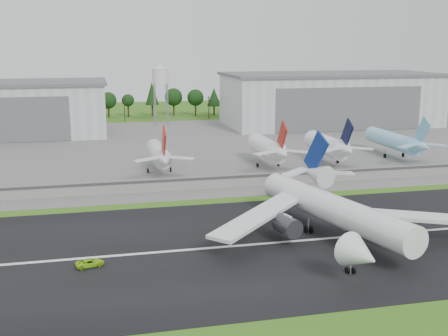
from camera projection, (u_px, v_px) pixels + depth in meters
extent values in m
plane|color=#2E6417|center=(309.00, 260.00, 102.17)|extent=(600.00, 600.00, 0.00)
cube|color=black|center=(291.00, 242.00, 111.67)|extent=(320.00, 60.00, 0.10)
cube|color=white|center=(291.00, 241.00, 111.66)|extent=(220.00, 1.00, 0.02)
cube|color=slate|center=(194.00, 146.00, 216.35)|extent=(320.00, 150.00, 0.10)
cube|color=gray|center=(236.00, 181.00, 154.13)|extent=(240.00, 0.50, 3.50)
cube|color=#38383A|center=(236.00, 177.00, 153.58)|extent=(240.00, 0.12, 0.70)
cube|color=silver|center=(330.00, 100.00, 273.09)|extent=(100.00, 45.00, 24.00)
cube|color=#595B60|center=(331.00, 74.00, 270.38)|extent=(102.00, 47.00, 1.20)
cube|color=#595B60|center=(350.00, 109.00, 251.95)|extent=(70.00, 0.30, 19.68)
cylinder|color=#99999E|center=(156.00, 105.00, 271.46)|extent=(0.50, 0.50, 20.00)
cylinder|color=#99999E|center=(166.00, 103.00, 278.49)|extent=(0.50, 0.50, 20.00)
cylinder|color=silver|center=(160.00, 76.00, 272.07)|extent=(8.00, 8.00, 7.00)
cone|color=silver|center=(160.00, 66.00, 271.06)|extent=(8.40, 8.40, 2.40)
cylinder|color=white|center=(333.00, 209.00, 112.30)|extent=(16.27, 44.10, 5.80)
cone|color=white|center=(361.00, 255.00, 87.89)|extent=(7.08, 7.22, 5.80)
cone|color=white|center=(315.00, 174.00, 137.92)|extent=(7.52, 10.07, 5.51)
cube|color=navy|center=(316.00, 153.00, 136.29)|extent=(2.79, 9.38, 11.13)
cube|color=white|center=(411.00, 216.00, 110.26)|extent=(28.48, 12.11, 2.65)
cylinder|color=#333338|center=(385.00, 226.00, 109.24)|extent=(5.02, 6.26, 3.80)
cube|color=white|center=(336.00, 173.00, 137.26)|extent=(9.20, 3.82, 0.98)
cube|color=white|center=(259.00, 216.00, 110.77)|extent=(24.47, 22.81, 2.65)
cylinder|color=#333338|center=(287.00, 226.00, 109.56)|extent=(5.02, 6.26, 3.80)
cube|color=white|center=(295.00, 172.00, 137.43)|extent=(9.33, 7.48, 0.98)
cube|color=#99999E|center=(336.00, 237.00, 109.36)|extent=(16.96, 31.53, 3.20)
cylinder|color=black|center=(308.00, 230.00, 116.46)|extent=(0.75, 1.55, 1.50)
imported|color=#92D619|center=(90.00, 263.00, 98.92)|extent=(5.44, 3.48, 1.40)
cylinder|color=silver|center=(158.00, 153.00, 173.06)|extent=(5.19, 24.00, 5.19)
cone|color=silver|center=(164.00, 160.00, 158.10)|extent=(4.93, 7.00, 4.93)
cube|color=#AB120D|center=(164.00, 143.00, 157.54)|extent=(0.45, 8.59, 10.02)
cylinder|color=#99999E|center=(148.00, 168.00, 171.27)|extent=(0.32, 0.32, 3.00)
cylinder|color=#99999E|center=(171.00, 167.00, 172.81)|extent=(0.32, 0.32, 3.00)
cylinder|color=black|center=(148.00, 171.00, 171.42)|extent=(0.40, 1.40, 1.40)
cylinder|color=white|center=(266.00, 148.00, 180.64)|extent=(5.99, 24.00, 5.99)
cone|color=white|center=(282.00, 153.00, 165.68)|extent=(5.69, 7.00, 5.69)
cube|color=#A7160C|center=(282.00, 137.00, 165.12)|extent=(0.45, 8.59, 10.02)
cylinder|color=#99999E|center=(258.00, 163.00, 178.94)|extent=(0.32, 0.32, 3.00)
cylinder|color=#99999E|center=(278.00, 162.00, 180.48)|extent=(0.32, 0.32, 3.00)
cylinder|color=black|center=(258.00, 165.00, 179.09)|extent=(0.40, 1.40, 1.40)
cylinder|color=white|center=(326.00, 145.00, 185.14)|extent=(6.23, 24.00, 6.23)
cone|color=white|center=(346.00, 150.00, 170.18)|extent=(5.92, 7.00, 5.92)
cube|color=black|center=(347.00, 134.00, 169.62)|extent=(0.45, 8.59, 10.02)
cylinder|color=#99999E|center=(318.00, 160.00, 183.46)|extent=(0.32, 0.32, 3.00)
cylinder|color=#99999E|center=(338.00, 159.00, 185.00)|extent=(0.32, 0.32, 3.00)
cylinder|color=black|center=(318.00, 162.00, 183.61)|extent=(0.40, 1.40, 1.40)
cylinder|color=#8ACCEF|center=(392.00, 140.00, 195.87)|extent=(5.58, 30.00, 5.58)
cone|color=#8ACCEF|center=(422.00, 147.00, 178.05)|extent=(5.30, 7.00, 5.30)
cube|color=#69AFD7|center=(422.00, 131.00, 177.49)|extent=(0.45, 8.59, 10.02)
cylinder|color=#99999E|center=(385.00, 154.00, 194.12)|extent=(0.32, 0.32, 3.00)
cylinder|color=#99999E|center=(403.00, 153.00, 195.65)|extent=(0.32, 0.32, 3.00)
cylinder|color=black|center=(385.00, 156.00, 194.27)|extent=(0.40, 1.40, 1.40)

